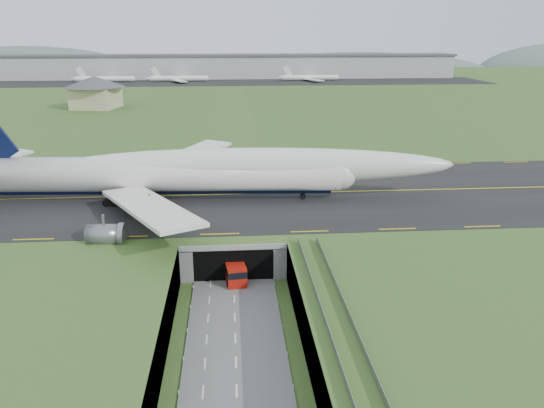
{
  "coord_description": "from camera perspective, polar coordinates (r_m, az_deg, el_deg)",
  "views": [
    {
      "loc": [
        0.03,
        -64.7,
        35.97
      ],
      "look_at": [
        6.72,
        20.0,
        8.22
      ],
      "focal_mm": 35.0,
      "sensor_mm": 36.0,
      "label": 1
    }
  ],
  "objects": [
    {
      "name": "cargo_terminal",
      "position": [
        364.78,
        -4.69,
        14.57
      ],
      "size": [
        320.0,
        67.0,
        15.6
      ],
      "color": "#B2B2B2",
      "rests_on": "ground"
    },
    {
      "name": "airfield_deck",
      "position": [
        72.61,
        -4.1,
        -8.97
      ],
      "size": [
        800.0,
        800.0,
        6.0
      ],
      "primitive_type": "cube",
      "color": "gray",
      "rests_on": "ground"
    },
    {
      "name": "trench_road",
      "position": [
        67.51,
        -3.97,
        -14.05
      ],
      "size": [
        12.0,
        75.0,
        0.2
      ],
      "primitive_type": "cube",
      "color": "slate",
      "rests_on": "ground"
    },
    {
      "name": "service_building",
      "position": [
        230.17,
        -18.49,
        11.62
      ],
      "size": [
        27.8,
        27.8,
        12.91
      ],
      "rotation": [
        0.0,
        0.0,
        -0.19
      ],
      "color": "#BFB88A",
      "rests_on": "ground"
    },
    {
      "name": "taxiway",
      "position": [
        102.17,
        -4.34,
        1.03
      ],
      "size": [
        800.0,
        44.0,
        0.18
      ],
      "primitive_type": "cube",
      "color": "black",
      "rests_on": "airfield_deck"
    },
    {
      "name": "ground",
      "position": [
        74.02,
        -4.04,
        -11.04
      ],
      "size": [
        900.0,
        900.0,
        0.0
      ],
      "primitive_type": "plane",
      "color": "#365923",
      "rests_on": "ground"
    },
    {
      "name": "distant_hills",
      "position": [
        500.47,
        2.97,
        13.48
      ],
      "size": [
        700.0,
        91.0,
        60.0
      ],
      "color": "#54655D",
      "rests_on": "ground"
    },
    {
      "name": "shuttle_tram",
      "position": [
        80.99,
        -4.09,
        -6.99
      ],
      "size": [
        3.82,
        7.9,
        3.1
      ],
      "rotation": [
        0.0,
        0.0,
        0.13
      ],
      "color": "#B6170C",
      "rests_on": "ground"
    },
    {
      "name": "guideway",
      "position": [
        56.02,
        7.81,
        -15.27
      ],
      "size": [
        3.0,
        53.0,
        7.05
      ],
      "color": "#A8A8A3",
      "rests_on": "ground"
    },
    {
      "name": "jumbo_jet",
      "position": [
        97.99,
        -8.57,
        3.39
      ],
      "size": [
        95.33,
        61.11,
        20.25
      ],
      "rotation": [
        0.0,
        0.0,
        -0.06
      ],
      "color": "white",
      "rests_on": "ground"
    },
    {
      "name": "tunnel_portal",
      "position": [
        87.71,
        -4.22,
        -3.81
      ],
      "size": [
        17.0,
        22.3,
        6.0
      ],
      "color": "gray",
      "rests_on": "ground"
    }
  ]
}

